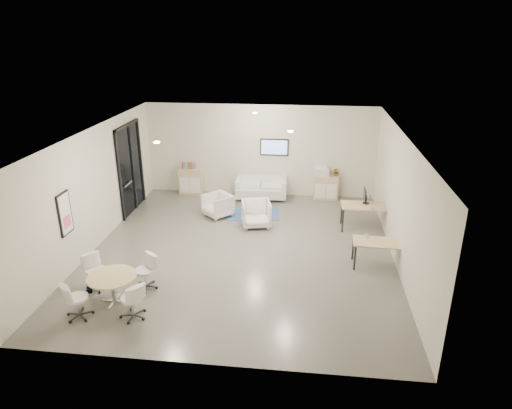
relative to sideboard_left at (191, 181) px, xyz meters
The scene contains 21 objects.
room_shell 5.05m from the sideboard_left, 59.88° to the right, with size 9.60×10.60×4.80m.
glass_door 2.52m from the sideboard_left, 130.25° to the right, with size 0.09×1.90×2.85m.
artwork 6.14m from the sideboard_left, 104.37° to the right, with size 0.05×0.54×1.04m.
wall_tv 3.24m from the sideboard_left, ahead, with size 0.98×0.06×0.58m.
ceiling_spots 4.93m from the sideboard_left, 56.46° to the right, with size 3.14×4.14×0.03m.
sideboard_left is the anchor object (origin of this frame).
sideboard_right 4.81m from the sideboard_left, ahead, with size 0.85×0.41×0.85m.
books 0.58m from the sideboard_left, behind, with size 0.48×0.14×0.22m.
printer 4.66m from the sideboard_left, ahead, with size 0.52×0.45×0.34m.
loveseat 2.58m from the sideboard_left, ahead, with size 1.79×0.96×0.65m.
blue_rug 3.02m from the sideboard_left, 34.62° to the right, with size 1.63×1.08×0.01m, color #2C4786.
armchair_left 2.40m from the sideboard_left, 55.42° to the right, with size 0.78×0.73×0.80m, color silver.
armchair_right 3.72m from the sideboard_left, 44.25° to the right, with size 0.84×0.78×0.86m, color silver.
desk_rear 6.40m from the sideboard_left, 22.45° to the right, with size 1.46×0.74×0.76m.
desk_front 7.63m from the sideboard_left, 38.15° to the right, with size 1.33×0.73×0.67m.
monitor 6.32m from the sideboard_left, 21.33° to the right, with size 0.20×0.50×0.44m.
round_table 7.03m from the sideboard_left, 89.74° to the right, with size 1.06×1.06×0.65m.
meeting_chairs 7.03m from the sideboard_left, 89.74° to the right, with size 2.06×2.06×0.82m.
plant_cabinet 5.17m from the sideboard_left, ahead, with size 0.27×0.30×0.24m, color #3F7F3F.
plant_floor 6.78m from the sideboard_left, 95.53° to the right, with size 0.18×0.33×0.14m, color #3F7F3F.
cup 7.25m from the sideboard_left, 38.29° to the right, with size 0.11×0.09×0.11m, color white.
Camera 1 is at (1.65, -10.93, 5.68)m, focal length 32.00 mm.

